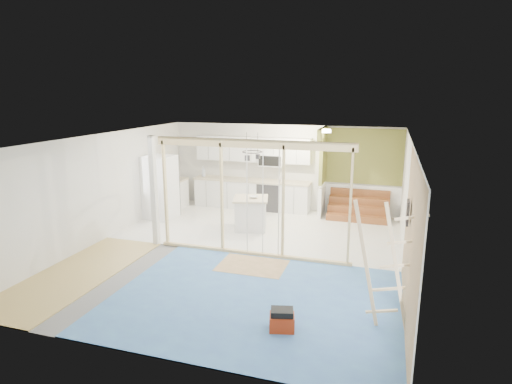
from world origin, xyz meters
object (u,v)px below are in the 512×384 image
(toolbox, at_px, (282,321))
(ladder, at_px, (385,266))
(fridge, at_px, (160,187))
(island, at_px, (251,214))

(toolbox, xyz_separation_m, ladder, (1.44, 0.55, 0.85))
(fridge, relative_size, ladder, 0.91)
(island, relative_size, toolbox, 2.48)
(toolbox, relative_size, ladder, 0.22)
(island, relative_size, ladder, 0.54)
(fridge, distance_m, ladder, 7.48)
(toolbox, height_order, ladder, ladder)
(island, bearing_deg, fridge, 160.99)
(island, bearing_deg, ladder, -64.23)
(island, height_order, toolbox, island)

